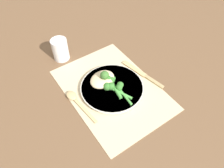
{
  "coord_description": "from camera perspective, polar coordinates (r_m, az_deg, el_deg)",
  "views": [
    {
      "loc": [
        0.44,
        -0.3,
        0.65
      ],
      "look_at": [
        0.0,
        0.0,
        0.03
      ],
      "focal_mm": 35.0,
      "sensor_mm": 36.0,
      "label": 1
    }
  ],
  "objects": [
    {
      "name": "ground_plane",
      "position": [
        0.84,
        0.0,
        -1.46
      ],
      "size": [
        3.0,
        3.0,
        0.0
      ],
      "primitive_type": "plane",
      "color": "brown"
    },
    {
      "name": "placemat",
      "position": [
        0.84,
        0.0,
        -1.38
      ],
      "size": [
        0.45,
        0.32,
        0.0
      ],
      "color": "beige",
      "rests_on": "ground_plane"
    },
    {
      "name": "plate",
      "position": [
        0.83,
        0.0,
        -0.93
      ],
      "size": [
        0.24,
        0.24,
        0.01
      ],
      "color": "silver",
      "rests_on": "placemat"
    },
    {
      "name": "chicken_fillet",
      "position": [
        0.83,
        -2.54,
        1.24
      ],
      "size": [
        0.1,
        0.12,
        0.03
      ],
      "rotation": [
        0.0,
        0.0,
        4.94
      ],
      "color": "beige",
      "rests_on": "plate"
    },
    {
      "name": "pesto_dollop_primary",
      "position": [
        0.81,
        -1.96,
        2.3
      ],
      "size": [
        0.03,
        0.03,
        0.03
      ],
      "color": "#3D702D",
      "rests_on": "chicken_fillet"
    },
    {
      "name": "broccoli_stalk_left",
      "position": [
        0.83,
        -0.18,
        0.69
      ],
      "size": [
        0.11,
        0.05,
        0.03
      ],
      "rotation": [
        0.0,
        0.0,
        7.7
      ],
      "color": "#51A847",
      "rests_on": "plate"
    },
    {
      "name": "broccoli_stalk_front",
      "position": [
        0.81,
        -0.3,
        -0.88
      ],
      "size": [
        0.11,
        0.07,
        0.03
      ],
      "rotation": [
        0.0,
        0.0,
        8.25
      ],
      "color": "#51A847",
      "rests_on": "plate"
    },
    {
      "name": "broccoli_stalk_rear",
      "position": [
        0.81,
        2.26,
        -1.05
      ],
      "size": [
        0.1,
        0.04,
        0.03
      ],
      "rotation": [
        0.0,
        0.0,
        7.79
      ],
      "color": "#51A847",
      "rests_on": "plate"
    },
    {
      "name": "knife",
      "position": [
        0.9,
        8.1,
        2.53
      ],
      "size": [
        0.21,
        0.06,
        0.01
      ],
      "rotation": [
        0.0,
        0.0,
        1.76
      ],
      "color": "tan",
      "rests_on": "placemat"
    },
    {
      "name": "spoon",
      "position": [
        0.82,
        -9.73,
        -3.85
      ],
      "size": [
        0.17,
        0.04,
        0.01
      ],
      "rotation": [
        0.0,
        0.0,
        1.68
      ],
      "color": "tan",
      "rests_on": "placemat"
    },
    {
      "name": "water_glass",
      "position": [
        0.96,
        -13.36,
        8.78
      ],
      "size": [
        0.07,
        0.07,
        0.1
      ],
      "color": "white",
      "rests_on": "ground_plane"
    }
  ]
}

